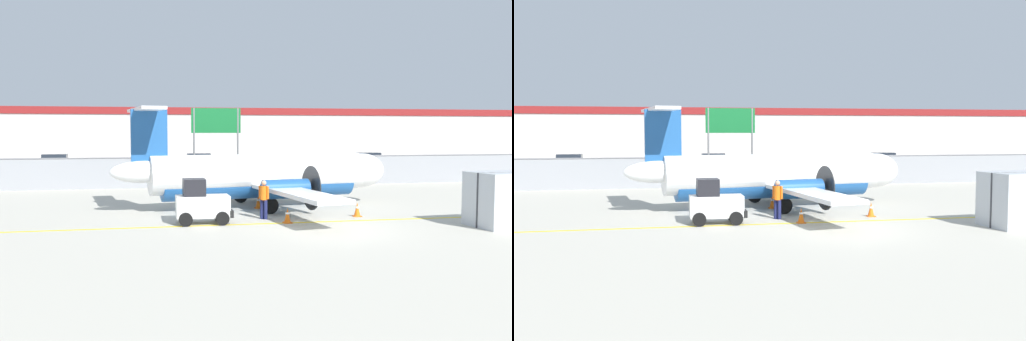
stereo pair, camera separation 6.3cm
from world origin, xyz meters
TOP-DOWN VIEW (x-y plane):
  - ground_plane at (0.00, 2.00)m, footprint 140.00×140.00m
  - perimeter_fence at (0.00, 18.00)m, footprint 98.00×0.10m
  - parking_lot_strip at (0.00, 29.50)m, footprint 98.00×17.00m
  - background_building at (0.00, 47.99)m, footprint 91.00×8.10m
  - commuter_airplane at (-1.03, 7.02)m, footprint 14.50×16.06m
  - baggage_tug at (-4.71, 2.55)m, footprint 2.33×1.38m
  - ground_crew_worker at (-1.90, 3.24)m, footprint 0.48×0.48m
  - cargo_container at (7.13, -0.58)m, footprint 2.55×2.19m
  - traffic_cone_near_left at (2.38, 3.12)m, footprint 0.36×0.36m
  - traffic_cone_near_right at (-1.44, 6.65)m, footprint 0.36×0.36m
  - traffic_cone_far_left at (-1.16, 1.97)m, footprint 0.36×0.36m
  - parked_car_0 at (-15.08, 34.44)m, footprint 4.22×2.04m
  - parked_car_1 at (-9.09, 25.70)m, footprint 4.24×2.07m
  - parked_car_2 at (-1.83, 33.78)m, footprint 4.26×2.12m
  - parked_car_3 at (3.53, 30.77)m, footprint 4.38×2.41m
  - parked_car_4 at (7.53, 30.31)m, footprint 4.22×2.05m
  - parked_car_5 at (15.21, 32.43)m, footprint 4.40×2.45m
  - highway_sign at (-1.77, 20.25)m, footprint 3.60×0.14m

SIDE VIEW (x-z plane):
  - ground_plane at x=0.00m, z-range 0.00..0.01m
  - parking_lot_strip at x=0.00m, z-range 0.00..0.12m
  - traffic_cone_near_left at x=2.38m, z-range -0.01..0.63m
  - traffic_cone_near_right at x=-1.44m, z-range -0.01..0.63m
  - traffic_cone_far_left at x=-1.16m, z-range -0.01..0.63m
  - baggage_tug at x=-4.71m, z-range -0.08..1.80m
  - parked_car_0 at x=-15.08m, z-range 0.10..1.68m
  - parked_car_1 at x=-9.09m, z-range 0.10..1.68m
  - parked_car_2 at x=-1.83m, z-range 0.10..1.68m
  - parked_car_3 at x=3.53m, z-range 0.10..1.68m
  - parked_car_4 at x=7.53m, z-range 0.10..1.68m
  - parked_car_5 at x=15.21m, z-range 0.10..1.68m
  - ground_crew_worker at x=-1.90m, z-range 0.10..1.80m
  - cargo_container at x=7.13m, z-range 0.00..2.20m
  - perimeter_fence at x=0.00m, z-range 0.07..2.17m
  - commuter_airplane at x=-1.03m, z-range -0.86..4.06m
  - background_building at x=0.00m, z-range 0.01..6.51m
  - highway_sign at x=-1.77m, z-range 1.39..6.89m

